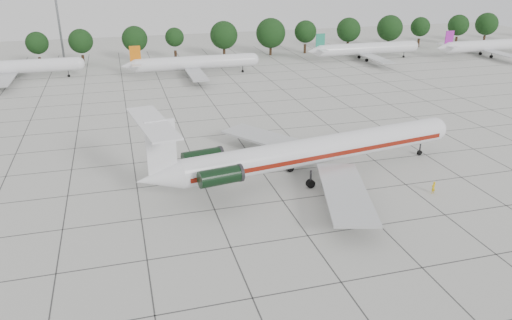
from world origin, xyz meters
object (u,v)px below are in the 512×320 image
Objects in this scene: main_airliner at (305,152)px; bg_airliner_b at (13,67)px; ground_crew at (433,188)px; bg_airliner_c at (195,63)px; bg_airliner_d at (366,49)px; bg_airliner_e at (490,46)px; floodlight_mast at (56,4)px.

main_airliner is 79.81m from bg_airliner_b.
bg_airliner_b is (-56.87, 74.97, 2.15)m from ground_crew.
bg_airliner_b is 40.15m from bg_airliner_c.
bg_airliner_b is at bearing 179.74° from bg_airliner_d.
bg_airliner_c and bg_airliner_e have the same top height.
floodlight_mast is (9.08, 20.03, 11.37)m from bg_airliner_b.
floodlight_mast is (-77.25, 20.42, 11.37)m from bg_airliner_d.
bg_airliner_e is at bearing -2.39° from bg_airliner_b.
ground_crew is at bearing -76.00° from bg_airliner_c.
bg_airliner_b is 1.00× the size of bg_airliner_e.
floodlight_mast is at bearing 102.67° from main_airliner.
floodlight_mast is (-112.10, 25.08, 11.37)m from bg_airliner_e.
bg_airliner_e is (81.49, 1.01, 0.00)m from bg_airliner_c.
bg_airliner_e is at bearing 0.71° from bg_airliner_c.
bg_airliner_d is at bearing -0.26° from bg_airliner_b.
bg_airliner_c is (-17.18, 68.90, 2.15)m from ground_crew.
ground_crew is at bearing -63.30° from floodlight_mast.
floodlight_mast reaches higher than ground_crew.
bg_airliner_b is 1.00× the size of bg_airliner_d.
ground_crew is 94.12m from bg_airliner_b.
main_airliner is 1.53× the size of bg_airliner_c.
main_airliner reaches higher than bg_airliner_d.
bg_airliner_e is 115.43m from floodlight_mast.
ground_crew is (13.20, -8.17, -2.83)m from main_airliner.
bg_airliner_b and bg_airliner_e have the same top height.
floodlight_mast is (-47.79, 94.99, 13.52)m from ground_crew.
bg_airliner_c is 81.50m from bg_airliner_e.
bg_airliner_d is 80.71m from floodlight_mast.
bg_airliner_c is at bearing -8.69° from bg_airliner_b.
main_airliner is at bearing -46.85° from ground_crew.
floodlight_mast reaches higher than main_airliner.
floodlight_mast is at bearing -78.40° from ground_crew.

